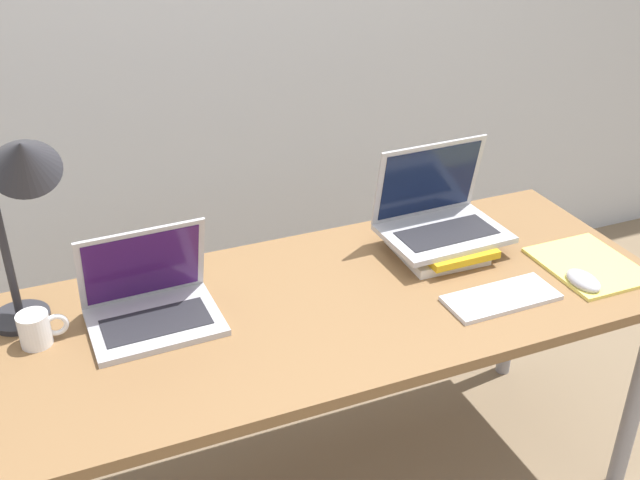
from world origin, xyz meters
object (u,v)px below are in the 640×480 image
at_px(book_stack, 440,245).
at_px(desk_lamp, 22,179).
at_px(laptop_left, 151,303).
at_px(wireless_keyboard, 501,298).
at_px(mouse, 583,281).
at_px(notepad, 588,265).
at_px(laptop_on_books, 439,215).
at_px(mug, 36,329).

xyz_separation_m(book_stack, desk_lamp, (-1.05, 0.07, 0.36)).
bearing_deg(laptop_left, book_stack, 1.16).
distance_m(laptop_left, book_stack, 0.82).
distance_m(wireless_keyboard, desk_lamp, 1.18).
height_order(book_stack, desk_lamp, desk_lamp).
relative_size(mouse, notepad, 0.39).
xyz_separation_m(laptop_on_books, wireless_keyboard, (0.01, -0.31, -0.09)).
height_order(laptop_on_books, notepad, laptop_on_books).
xyz_separation_m(book_stack, mouse, (0.26, -0.30, -0.01)).
relative_size(book_stack, mouse, 2.40).
bearing_deg(mug, laptop_left, -0.74).
bearing_deg(notepad, wireless_keyboard, -171.59).
bearing_deg(wireless_keyboard, laptop_on_books, 91.61).
relative_size(laptop_left, book_stack, 1.17).
bearing_deg(mug, wireless_keyboard, -13.16).
xyz_separation_m(book_stack, laptop_on_books, (0.01, 0.04, 0.07)).
relative_size(laptop_left, mouse, 2.82).
relative_size(laptop_left, mug, 2.79).
xyz_separation_m(mouse, desk_lamp, (-1.30, 0.37, 0.36)).
bearing_deg(book_stack, laptop_on_books, 70.61).
height_order(wireless_keyboard, notepad, wireless_keyboard).
xyz_separation_m(laptop_left, mug, (-0.27, 0.00, -0.01)).
xyz_separation_m(notepad, desk_lamp, (-1.39, 0.29, 0.38)).
distance_m(wireless_keyboard, mug, 1.14).
distance_m(book_stack, notepad, 0.41).
height_order(laptop_left, mouse, laptop_left).
distance_m(book_stack, wireless_keyboard, 0.27).
height_order(book_stack, wireless_keyboard, book_stack).
distance_m(notepad, desk_lamp, 1.47).
height_order(laptop_on_books, wireless_keyboard, laptop_on_books).
bearing_deg(book_stack, mouse, -49.51).
bearing_deg(laptop_on_books, notepad, -39.01).
bearing_deg(desk_lamp, wireless_keyboard, -17.68).
bearing_deg(laptop_on_books, mouse, -54.44).
bearing_deg(mouse, desk_lamp, 164.17).
height_order(notepad, mug, mug).
relative_size(laptop_left, wireless_keyboard, 1.07).
xyz_separation_m(laptop_left, mouse, (1.07, -0.28, -0.03)).
bearing_deg(notepad, laptop_on_books, 140.99).
height_order(book_stack, mug, mug).
relative_size(wireless_keyboard, mug, 2.62).
height_order(wireless_keyboard, mug, mug).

